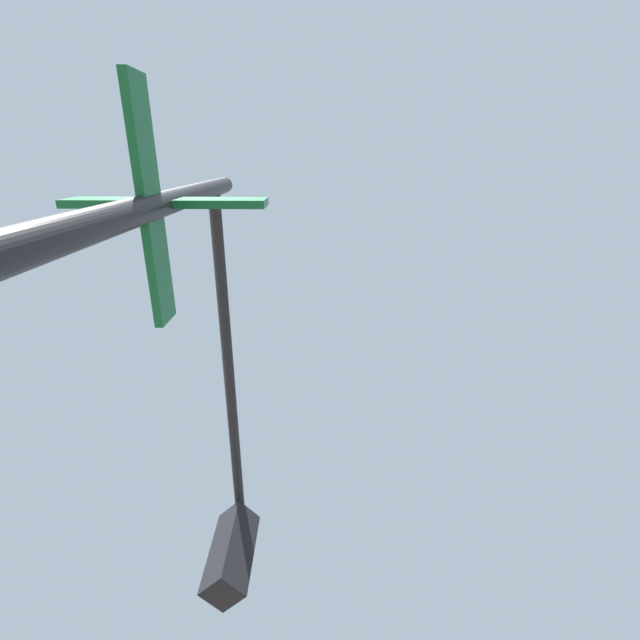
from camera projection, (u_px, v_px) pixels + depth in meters
name	position (u px, v px, depth m)	size (l,w,h in m)	color
traffic_signal_near	(192.00, 452.00, 2.57)	(2.85, 2.65, 5.14)	black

